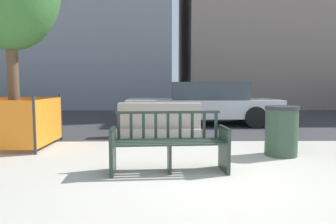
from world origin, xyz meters
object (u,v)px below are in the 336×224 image
street_bench (169,145)px  car_sedan_mid (204,103)px  trash_bin (281,131)px  construction_fence (15,121)px  jersey_barrier_centre (159,123)px

street_bench → car_sedan_mid: car_sedan_mid is taller
trash_bin → street_bench: bearing=-154.3°
street_bench → construction_fence: construction_fence is taller
jersey_barrier_centre → car_sedan_mid: (1.39, 2.37, 0.34)m
street_bench → trash_bin: (2.04, 0.98, 0.06)m
street_bench → jersey_barrier_centre: bearing=93.7°
street_bench → trash_bin: bearing=25.7°
street_bench → construction_fence: bearing=150.2°
construction_fence → car_sedan_mid: bearing=38.9°
jersey_barrier_centre → construction_fence: (-2.95, -1.13, 0.20)m
car_sedan_mid → trash_bin: car_sedan_mid is taller
car_sedan_mid → street_bench: bearing=-102.8°
jersey_barrier_centre → trash_bin: bearing=-41.0°
car_sedan_mid → trash_bin: (0.84, -4.31, -0.23)m
trash_bin → car_sedan_mid: bearing=101.0°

